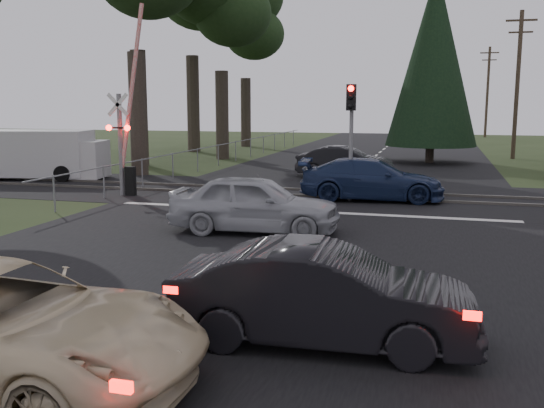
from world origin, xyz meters
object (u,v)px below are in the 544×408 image
(crossing_signal, at_px, (126,141))
(white_van, at_px, (44,154))
(dark_car_far, at_px, (345,162))
(silver_car, at_px, (255,204))
(dark_hatchback, at_px, (323,296))
(utility_pole_mid, at_px, (518,82))
(utility_pole_far, at_px, (488,90))
(blue_sedan, at_px, (371,180))
(traffic_signal_center, at_px, (351,122))

(crossing_signal, relative_size, white_van, 1.17)
(dark_car_far, relative_size, white_van, 0.74)
(silver_car, distance_m, dark_car_far, 12.69)
(dark_hatchback, xyz_separation_m, dark_car_far, (-2.68, 19.79, 0.01))
(utility_pole_mid, xyz_separation_m, utility_pole_far, (0.00, 25.00, 0.00))
(blue_sedan, relative_size, white_van, 0.86)
(crossing_signal, xyz_separation_m, white_van, (-6.16, 3.59, -0.93))
(utility_pole_far, xyz_separation_m, blue_sedan, (-6.79, -43.82, -3.98))
(crossing_signal, height_order, white_van, crossing_signal)
(utility_pole_mid, height_order, silver_car, utility_pole_mid)
(blue_sedan, height_order, white_van, white_van)
(blue_sedan, height_order, dark_car_far, blue_sedan)
(utility_pole_mid, xyz_separation_m, dark_car_far, (-8.70, -12.53, -3.99))
(traffic_signal_center, distance_m, utility_pole_mid, 20.82)
(traffic_signal_center, distance_m, white_van, 14.78)
(silver_car, bearing_deg, dark_car_far, -5.59)
(traffic_signal_center, height_order, utility_pole_mid, utility_pole_mid)
(dark_hatchback, xyz_separation_m, white_van, (-15.92, 15.70, 0.41))
(dark_hatchback, distance_m, blue_sedan, 13.53)
(crossing_signal, height_order, utility_pole_far, utility_pole_far)
(white_van, bearing_deg, traffic_signal_center, -21.75)
(utility_pole_mid, bearing_deg, dark_hatchback, -100.54)
(traffic_signal_center, xyz_separation_m, silver_car, (-1.72, -5.89, -2.03))
(utility_pole_mid, relative_size, white_van, 1.51)
(crossing_signal, xyz_separation_m, dark_hatchback, (9.76, -12.11, -1.34))
(dark_hatchback, relative_size, blue_sedan, 0.85)
(traffic_signal_center, bearing_deg, blue_sedan, 35.47)
(utility_pole_mid, relative_size, dark_car_far, 2.03)
(blue_sedan, bearing_deg, crossing_signal, 93.10)
(traffic_signal_center, height_order, dark_hatchback, traffic_signal_center)
(crossing_signal, height_order, traffic_signal_center, crossing_signal)
(traffic_signal_center, bearing_deg, dark_car_far, 100.03)
(utility_pole_far, relative_size, dark_hatchback, 2.06)
(utility_pole_far, height_order, dark_car_far, utility_pole_far)
(crossing_signal, height_order, silver_car, crossing_signal)
(dark_hatchback, bearing_deg, dark_car_far, 5.01)
(silver_car, xyz_separation_m, blue_sedan, (2.43, 6.40, -0.04))
(utility_pole_mid, relative_size, dark_hatchback, 2.06)
(crossing_signal, distance_m, utility_pole_far, 47.96)
(traffic_signal_center, height_order, blue_sedan, traffic_signal_center)
(white_van, bearing_deg, blue_sedan, -19.40)
(utility_pole_far, distance_m, dark_car_far, 38.74)
(utility_pole_far, relative_size, white_van, 1.51)
(utility_pole_mid, bearing_deg, silver_car, -110.08)
(utility_pole_mid, bearing_deg, dark_car_far, -124.76)
(crossing_signal, distance_m, dark_hatchback, 15.61)
(dark_car_far, bearing_deg, utility_pole_far, -12.24)
(utility_pole_mid, bearing_deg, blue_sedan, -109.85)
(traffic_signal_center, bearing_deg, crossing_signal, -173.85)
(traffic_signal_center, height_order, utility_pole_far, utility_pole_far)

